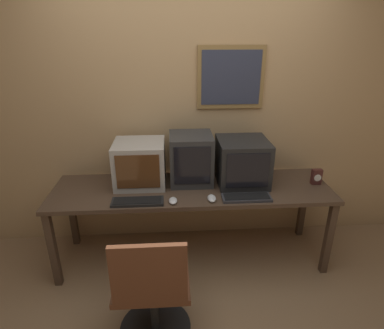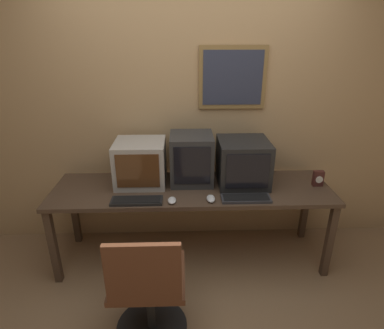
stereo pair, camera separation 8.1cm
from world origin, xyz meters
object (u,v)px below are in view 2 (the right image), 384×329
monitor_left (141,163)px  office_chair (148,292)px  monitor_center (192,159)px  desk_clock (318,178)px  keyboard_main (137,201)px  mouse_near_keyboard (172,200)px  keyboard_side (246,198)px  monitor_right (243,162)px  mouse_far_corner (211,199)px

monitor_left → office_chair: monitor_left is taller
office_chair → monitor_center: bearing=72.2°
monitor_left → desk_clock: 1.53m
keyboard_main → desk_clock: 1.54m
mouse_near_keyboard → desk_clock: (1.25, 0.25, 0.05)m
keyboard_side → mouse_near_keyboard: mouse_near_keyboard is taller
keyboard_main → mouse_near_keyboard: mouse_near_keyboard is taller
monitor_left → mouse_near_keyboard: size_ratio=3.98×
monitor_center → office_chair: 1.16m
monitor_left → keyboard_side: 0.94m
monitor_left → monitor_center: (0.44, 0.02, 0.03)m
monitor_right → office_chair: (-0.75, -0.92, -0.52)m
keyboard_main → keyboard_side: (0.86, 0.01, -0.00)m
mouse_far_corner → keyboard_main: bearing=-179.6°
monitor_center → desk_clock: 1.10m
desk_clock → office_chair: 1.68m
monitor_center → monitor_right: size_ratio=0.99×
desk_clock → mouse_far_corner: bearing=-166.1°
mouse_near_keyboard → monitor_center: bearing=66.5°
keyboard_side → mouse_near_keyboard: bearing=-178.0°
mouse_far_corner → office_chair: bearing=-126.7°
monitor_right → monitor_left: bearing=177.9°
keyboard_main → mouse_near_keyboard: size_ratio=3.77×
keyboard_main → mouse_far_corner: bearing=0.4°
monitor_left → keyboard_side: monitor_left is taller
monitor_right → keyboard_side: 0.36m
keyboard_side → office_chair: 1.01m
keyboard_side → keyboard_main: bearing=-179.4°
monitor_center → keyboard_side: bearing=-40.7°
keyboard_side → office_chair: bearing=-140.1°
mouse_near_keyboard → office_chair: size_ratio=0.12×
office_chair → desk_clock: bearing=31.1°
monitor_center → office_chair: monitor_center is taller
monitor_center → office_chair: size_ratio=0.48×
monitor_left → monitor_right: 0.88m
monitor_left → keyboard_main: monitor_left is taller
mouse_near_keyboard → office_chair: (-0.15, -0.59, -0.35)m
monitor_left → office_chair: (0.13, -0.96, -0.52)m
mouse_far_corner → desk_clock: size_ratio=0.86×
monitor_right → mouse_near_keyboard: bearing=-151.3°
keyboard_side → desk_clock: (0.66, 0.23, 0.06)m
keyboard_side → mouse_near_keyboard: 0.59m
monitor_right → monitor_center: bearing=173.6°
mouse_near_keyboard → desk_clock: desk_clock is taller
monitor_right → desk_clock: (0.64, -0.08, -0.13)m
monitor_right → keyboard_side: monitor_right is taller
keyboard_main → mouse_far_corner: 0.58m
mouse_far_corner → office_chair: (-0.45, -0.61, -0.35)m
monitor_center → office_chair: bearing=-107.8°
desk_clock → office_chair: bearing=-148.9°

